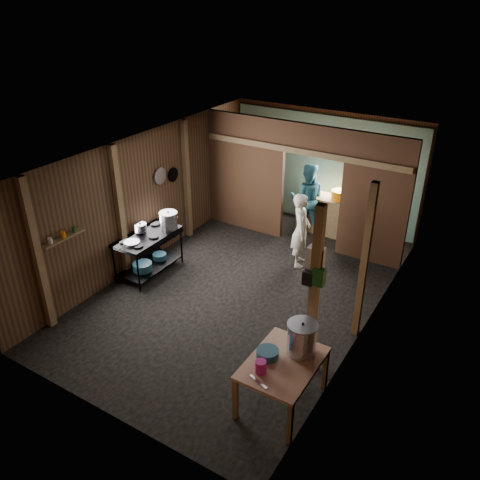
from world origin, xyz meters
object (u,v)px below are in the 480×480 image
Objects in this scene: cook at (301,230)px; yellow_tub at (340,195)px; gas_range at (149,254)px; stock_pot at (302,339)px; pink_bucket at (261,367)px; stove_pot_large at (169,221)px; prep_table at (282,382)px.

yellow_tub is at bearing -27.94° from cook.
cook reaches higher than gas_range.
stock_pot is 0.32× the size of cook.
yellow_tub is at bearing 101.16° from pink_bucket.
gas_range is 0.74m from stove_pot_large.
stock_pot reaches higher than prep_table.
cook reaches higher than yellow_tub.
stove_pot_large is 2.07× the size of pink_bucket.
stove_pot_large reaches higher than yellow_tub.
prep_table is at bearing 62.94° from pink_bucket.
stove_pot_large is (-3.54, 2.11, 0.62)m from prep_table.
stock_pot is at bearing 68.88° from prep_table.
stock_pot is (3.82, -1.36, 0.51)m from gas_range.
gas_range is 1.17× the size of prep_table.
stock_pot is at bearing -74.42° from yellow_tub.
gas_range is at bearing 155.96° from prep_table.
stock_pot is at bearing -177.42° from cook.
gas_range is at bearing 160.38° from stock_pot.
stock_pot is 0.67m from pink_bucket.
stock_pot is 1.28× the size of yellow_tub.
pink_bucket is (3.55, -1.97, 0.38)m from gas_range.
stove_pot_large is 2.56m from cook.
stove_pot_large reaches higher than pink_bucket.
pink_bucket is at bearing -78.84° from yellow_tub.
stove_pot_large is 0.95× the size of yellow_tub.
prep_table is 5.26m from yellow_tub.
cook is at bearing -95.39° from yellow_tub.
cook is at bearing 32.11° from stove_pot_large.
prep_table is at bearing -111.12° from stock_pot.
yellow_tub is (2.32, 2.98, -0.02)m from stove_pot_large.
stock_pot reaches higher than stove_pot_large.
yellow_tub reaches higher than prep_table.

